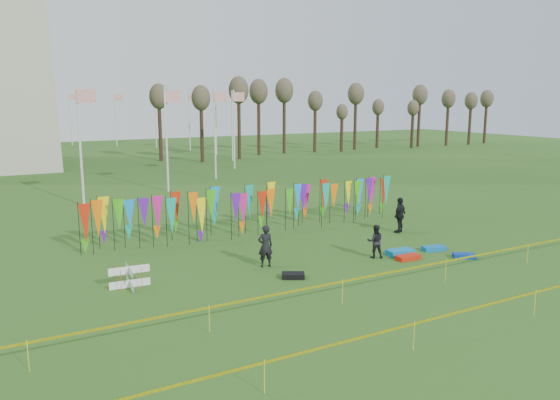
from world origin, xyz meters
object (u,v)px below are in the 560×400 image
person_right (400,215)px  kite_bag_turquoise (400,252)px  person_mid (375,241)px  kite_bag_black (293,276)px  box_kite (130,277)px  kite_bag_blue (464,256)px  kite_bag_red (408,257)px  person_left (265,246)px  kite_bag_teal (434,248)px

person_right → kite_bag_turquoise: bearing=26.7°
person_mid → kite_bag_black: person_mid is taller
box_kite → kite_bag_blue: box_kite is taller
box_kite → kite_bag_red: 12.12m
person_mid → kite_bag_turquoise: bearing=-161.5°
person_right → kite_bag_blue: person_right is taller
person_left → person_mid: bearing=175.1°
kite_bag_teal → person_right: bearing=75.2°
person_left → box_kite: bearing=7.4°
person_right → person_mid: bearing=14.0°
box_kite → kite_bag_red: box_kite is taller
kite_bag_blue → person_right: bearing=83.0°
person_right → kite_bag_red: bearing=30.5°
person_right → kite_bag_blue: 5.23m
person_right → kite_bag_blue: size_ratio=2.00×
kite_bag_teal → box_kite: bearing=172.8°
kite_bag_turquoise → kite_bag_black: 6.04m
person_left → person_mid: (5.00, -1.20, -0.15)m
kite_bag_teal → kite_bag_blue: bearing=-79.1°
person_mid → kite_bag_turquoise: (1.31, -0.23, -0.64)m
person_left → kite_bag_turquoise: bearing=175.9°
kite_bag_red → kite_bag_black: bearing=177.2°
person_left → person_mid: size_ratio=1.19×
box_kite → kite_bag_teal: bearing=-7.2°
kite_bag_red → kite_bag_black: (-5.83, 0.28, 0.00)m
kite_bag_blue → kite_bag_red: (-2.41, 1.05, 0.00)m
person_right → kite_bag_red: person_right is taller
person_left → kite_bag_turquoise: 6.51m
kite_bag_turquoise → person_left: bearing=167.2°
person_left → kite_bag_turquoise: person_left is taller
kite_bag_blue → kite_bag_black: bearing=170.8°
person_mid → kite_bag_black: size_ratio=1.69×
box_kite → kite_bag_black: box_kite is taller
kite_bag_blue → kite_bag_black: size_ratio=1.06×
box_kite → kite_bag_blue: (14.30, -3.35, -0.34)m
kite_bag_turquoise → kite_bag_teal: size_ratio=1.16×
person_left → kite_bag_turquoise: size_ratio=1.45×
box_kite → kite_bag_teal: size_ratio=0.80×
person_mid → kite_bag_teal: bearing=-159.2°
kite_bag_black → person_right: bearing=23.2°
person_right → kite_bag_turquoise: 4.46m
kite_bag_teal → kite_bag_red: bearing=-165.5°
person_left → kite_bag_teal: bearing=177.4°
person_right → kite_bag_black: bearing=0.4°
kite_bag_blue → kite_bag_red: 2.62m
person_left → person_mid: person_left is taller
person_mid → kite_bag_turquoise: person_mid is taller
person_left → kite_bag_blue: person_left is taller
person_left → person_right: person_right is taller
person_right → kite_bag_red: 5.15m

